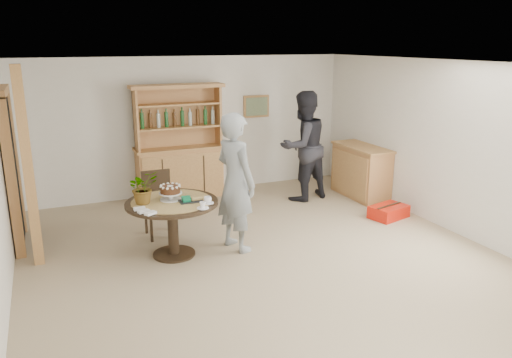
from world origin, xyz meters
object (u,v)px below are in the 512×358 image
(hutch, at_px, (179,160))
(sideboard, at_px, (361,171))
(dining_chair, at_px, (158,199))
(adult_person, at_px, (303,146))
(teen_boy, at_px, (236,182))
(red_suitcase, at_px, (389,212))
(dining_table, at_px, (172,212))

(hutch, xyz_separation_m, sideboard, (3.04, -1.24, -0.22))
(dining_chair, relative_size, adult_person, 0.49)
(sideboard, bearing_deg, teen_boy, -155.70)
(hutch, distance_m, teen_boy, 2.58)
(dining_chair, distance_m, teen_boy, 1.32)
(adult_person, xyz_separation_m, red_suitcase, (0.81, -1.45, -0.87))
(sideboard, xyz_separation_m, dining_chair, (-3.79, -0.40, 0.06))
(sideboard, xyz_separation_m, adult_person, (-1.05, 0.29, 0.50))
(dining_table, height_order, teen_boy, teen_boy)
(dining_table, height_order, dining_chair, dining_chair)
(hutch, relative_size, teen_boy, 1.09)
(hutch, distance_m, red_suitcase, 3.73)
(teen_boy, relative_size, adult_person, 0.97)
(red_suitcase, bearing_deg, sideboard, 63.38)
(dining_chair, bearing_deg, teen_boy, -48.36)
(hutch, height_order, adult_person, hutch)
(sideboard, xyz_separation_m, dining_table, (-3.79, -1.23, 0.13))
(hutch, xyz_separation_m, adult_person, (1.99, -0.95, 0.28))
(red_suitcase, bearing_deg, teen_boy, 168.76)
(dining_table, bearing_deg, adult_person, 28.97)
(sideboard, bearing_deg, hutch, 157.79)
(dining_table, height_order, red_suitcase, dining_table)
(sideboard, relative_size, dining_chair, 1.33)
(dining_table, distance_m, dining_chair, 0.83)
(adult_person, distance_m, red_suitcase, 1.87)
(sideboard, relative_size, adult_person, 0.65)
(adult_person, bearing_deg, teen_boy, 28.58)
(sideboard, bearing_deg, adult_person, 164.43)
(teen_boy, xyz_separation_m, red_suitcase, (2.70, 0.17, -0.84))
(teen_boy, bearing_deg, sideboard, -83.38)
(dining_table, xyz_separation_m, dining_chair, (-0.00, 0.83, -0.07))
(dining_chair, xyz_separation_m, adult_person, (2.74, 0.69, 0.43))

